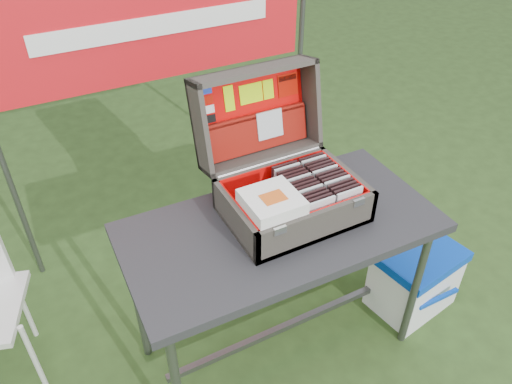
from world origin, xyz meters
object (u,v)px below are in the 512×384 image
suitcase (287,156)px  cardboard_box (316,244)px  table (278,291)px  cooler (414,278)px

suitcase → cardboard_box: 1.00m
table → cooler: 0.81m
suitcase → cardboard_box: size_ratio=1.53×
table → suitcase: size_ratio=2.34×
suitcase → cooler: 1.13m
suitcase → cardboard_box: bearing=35.6°
suitcase → cooler: bearing=-14.6°
cooler → table: bearing=164.5°
table → suitcase: bearing=53.6°
table → cooler: bearing=-5.5°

